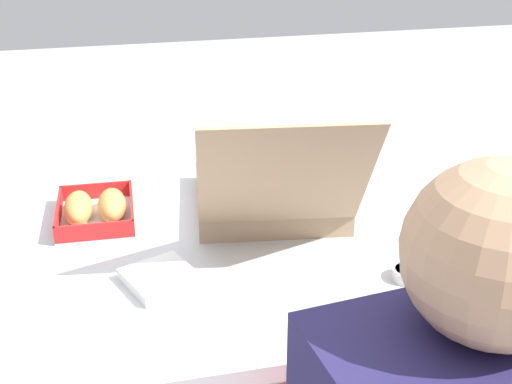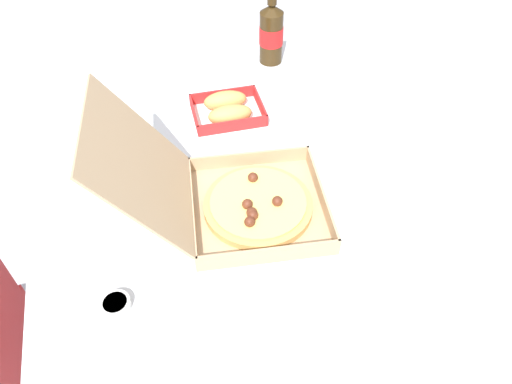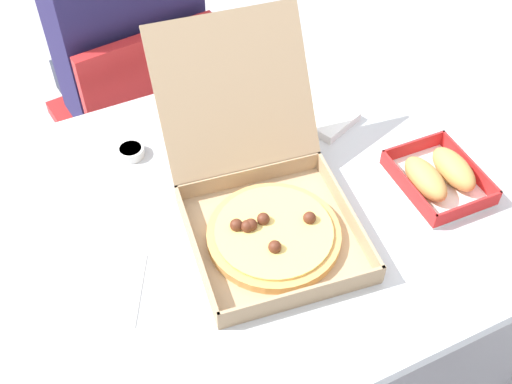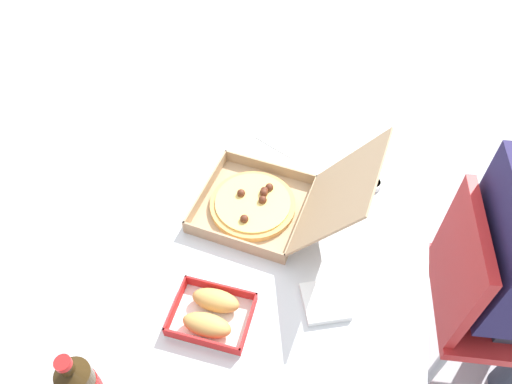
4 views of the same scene
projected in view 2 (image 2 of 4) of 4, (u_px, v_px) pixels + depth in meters
ground_plane at (233, 368)px, 1.59m from camera, size 10.00×10.00×0.00m
dining_table at (223, 246)px, 1.11m from camera, size 1.46×0.82×0.75m
pizza_box_open at (238, 199)px, 1.04m from camera, size 0.36×0.50×0.29m
bread_side_box at (228, 109)px, 1.30m from camera, size 0.16×0.20×0.06m
cola_bottle at (271, 33)px, 1.45m from camera, size 0.07×0.07×0.22m
paper_menu at (287, 357)px, 0.84m from camera, size 0.26×0.23×0.00m
napkin_pile at (136, 155)px, 1.19m from camera, size 0.14×0.14×0.02m
dipping_sauce_cup at (116, 304)px, 0.90m from camera, size 0.06×0.06×0.02m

